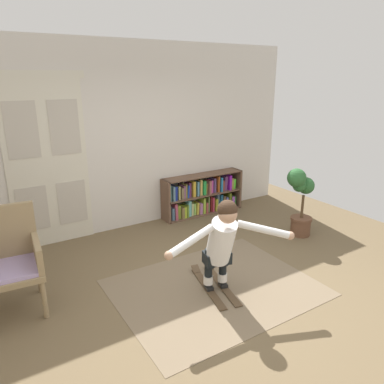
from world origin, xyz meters
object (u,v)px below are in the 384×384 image
(bookshelf, at_px, (202,196))
(skis_pair, at_px, (214,285))
(wicker_chair, at_px, (9,258))
(potted_plant, at_px, (301,199))
(person_skier, at_px, (222,240))

(bookshelf, bearing_deg, skis_pair, -120.06)
(bookshelf, distance_m, wicker_chair, 3.50)
(potted_plant, distance_m, skis_pair, 2.12)
(potted_plant, height_order, skis_pair, potted_plant)
(person_skier, bearing_deg, potted_plant, 19.24)
(wicker_chair, xyz_separation_m, skis_pair, (2.03, -0.80, -0.56))
(wicker_chair, xyz_separation_m, person_skier, (1.99, -0.98, 0.10))
(bookshelf, bearing_deg, wicker_chair, -158.36)
(bookshelf, relative_size, skis_pair, 1.62)
(potted_plant, distance_m, person_skier, 2.14)
(person_skier, bearing_deg, bookshelf, 61.17)
(bookshelf, distance_m, potted_plant, 1.76)
(wicker_chair, relative_size, potted_plant, 1.03)
(potted_plant, xyz_separation_m, person_skier, (-2.01, -0.70, 0.10))
(bookshelf, relative_size, wicker_chair, 1.40)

